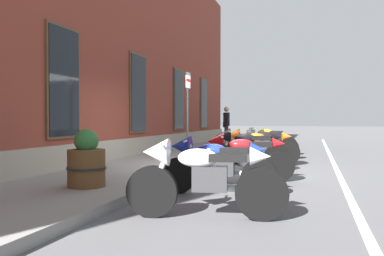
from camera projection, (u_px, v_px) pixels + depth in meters
The scene contains 14 objects.
ground_plane at pixel (204, 170), 10.03m from camera, with size 140.00×140.00×0.00m, color #4C4C4F.
sidewalk at pixel (154, 165), 10.42m from camera, with size 33.65×2.74×0.15m, color slate.
lane_stripe at pixel (339, 175), 9.09m from camera, with size 33.65×0.12×0.01m, color silver.
brick_pub_facade at pixel (4, 26), 11.72m from camera, with size 27.65×6.85×8.05m.
motorcycle_white_sport at pixel (200, 175), 5.07m from camera, with size 0.65×2.06×1.03m.
motorcycle_blue_sport at pixel (213, 162), 6.69m from camera, with size 0.62×1.99×0.99m.
motorcycle_red_sport at pixel (242, 155), 8.16m from camera, with size 0.74×1.94×1.00m.
motorcycle_black_sport at pixel (246, 148), 9.76m from camera, with size 0.89×1.96×1.06m.
motorcycle_orange_sport at pixel (257, 145), 11.11m from camera, with size 0.76×2.19×1.02m.
motorcycle_black_naked at pixel (267, 144), 12.68m from camera, with size 0.83×1.97×0.96m.
motorcycle_yellow_naked at pixel (268, 141), 14.33m from camera, with size 0.62×2.07×0.99m.
pedestrian_dark_jacket at pixel (226, 123), 17.54m from camera, with size 0.62×0.40×1.68m.
parking_sign at pixel (188, 103), 11.24m from camera, with size 0.36×0.07×2.47m.
barrel_planter at pixel (86, 163), 6.60m from camera, with size 0.65×0.65×0.96m.
Camera 1 is at (-9.65, -2.63, 1.27)m, focal length 37.30 mm.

